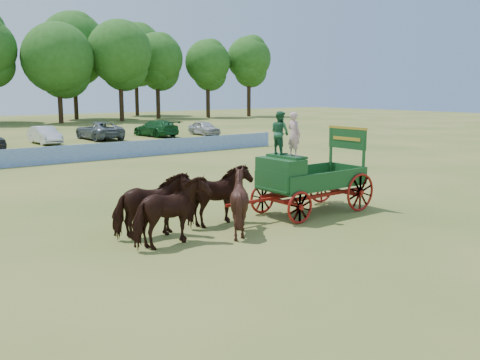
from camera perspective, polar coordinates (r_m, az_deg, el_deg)
name	(u,v)px	position (r m, az deg, el deg)	size (l,w,h in m)	color
ground	(337,206)	(20.64, 10.34, -2.69)	(160.00, 160.00, 0.00)	olive
horse_lead_left	(171,213)	(15.05, -7.37, -3.47)	(1.04, 2.29, 1.93)	black
horse_lead_right	(152,206)	(15.99, -9.37, -2.74)	(1.04, 2.29, 1.93)	black
horse_wheel_left	(239,202)	(16.36, -0.10, -2.31)	(1.56, 1.76, 1.94)	black
horse_wheel_right	(218,196)	(17.22, -2.33, -1.72)	(1.04, 2.29, 1.93)	black
farm_dray	(297,170)	(18.59, 6.10, 1.02)	(6.00, 2.00, 3.63)	maroon
sponsor_banner	(112,151)	(34.64, -13.54, 3.05)	(26.00, 0.08, 1.05)	#1E50A7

